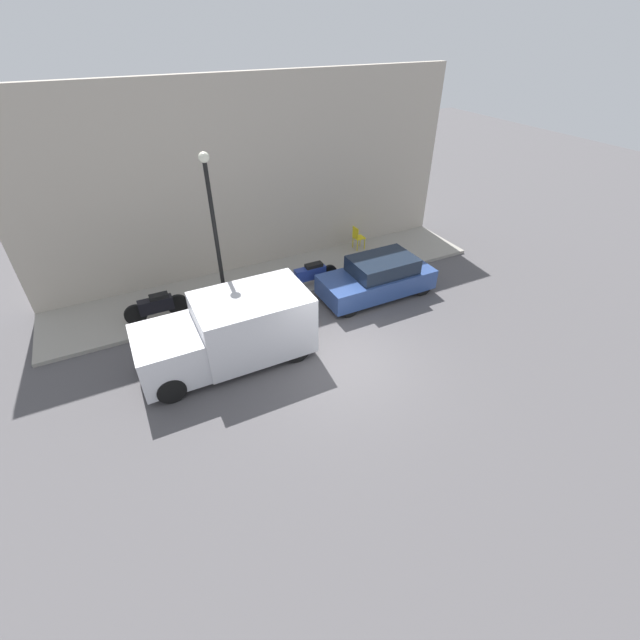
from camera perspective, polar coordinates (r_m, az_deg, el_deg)
The scene contains 9 objects.
ground_plane at distance 12.08m, azimuth 2.72°, elevation -5.31°, with size 60.00×60.00×0.00m, color #514F51.
sidewalk at distance 15.66m, azimuth -5.99°, elevation 5.34°, with size 2.73×15.39×0.12m.
building_facade at distance 15.70m, azimuth -8.91°, elevation 18.01°, with size 0.30×15.39×6.54m.
parked_car at distance 14.65m, azimuth 7.70°, elevation 5.60°, with size 1.65×3.87×1.37m.
delivery_van at distance 11.74m, azimuth -12.09°, elevation -1.54°, with size 1.97×4.62×1.89m.
motorcycle_black at distance 14.13m, azimuth -20.96°, elevation 1.77°, with size 0.30×1.93×0.83m.
motorcycle_blue at distance 14.97m, azimuth -1.29°, elevation 6.19°, with size 0.30×2.09×0.79m.
streetlamp at distance 12.81m, azimuth -13.99°, elevation 12.54°, with size 0.29×0.29×4.91m.
cafe_chair at distance 17.53m, azimuth 5.02°, elevation 11.04°, with size 0.40×0.40×0.93m.
Camera 1 is at (-7.88, 4.63, 7.89)m, focal length 24.00 mm.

